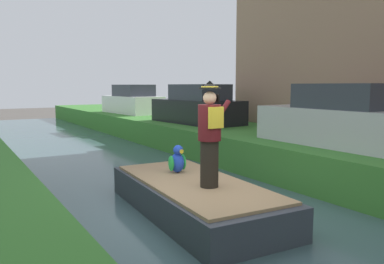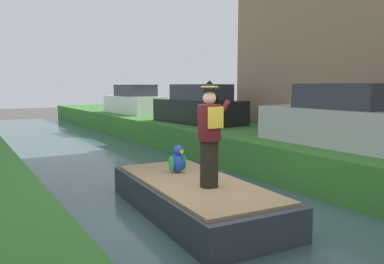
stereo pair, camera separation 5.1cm
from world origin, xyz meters
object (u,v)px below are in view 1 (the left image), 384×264
Objects in this scene: parked_car_silver at (339,119)px; parked_car_white at (132,101)px; person_pirate at (210,134)px; parrot_plush at (177,161)px; parked_car_dark at (197,107)px; boat at (194,197)px.

parked_car_silver is 12.87m from parked_car_white.
parrot_plush is (0.07, 1.27, -0.68)m from person_pirate.
parked_car_white is at bearing 57.48° from person_pirate.
parked_car_dark reaches higher than parrot_plush.
parked_car_white is at bearing 90.00° from parked_car_silver.
parked_car_silver and parked_car_dark have the same top height.
parked_car_white reaches higher than parrot_plush.
boat is at bearing 76.67° from person_pirate.
boat is 7.56× the size of parrot_plush.
person_pirate is at bearing -121.14° from parked_car_dark.
parrot_plush is at bearing 71.91° from person_pirate.
boat is 1.05× the size of parked_car_dark.
parrot_plush is 7.31m from parked_car_dark.
parrot_plush is at bearing 83.72° from boat.
parked_car_silver is at bearing -90.00° from parked_car_dark.
parked_car_white is (0.00, 6.36, 0.00)m from parked_car_dark.
parked_car_white reaches higher than boat.
person_pirate is 0.46× the size of parked_car_silver.
parrot_plush is 0.14× the size of parked_car_silver.
person_pirate is 3.25× the size of parrot_plush.
boat is at bearing -123.04° from parked_car_dark.
parked_car_dark is at bearing 90.00° from parked_car_silver.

